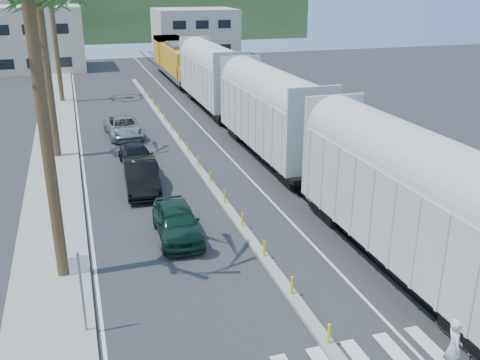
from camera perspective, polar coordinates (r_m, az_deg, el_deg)
name	(u,v)px	position (r m, az deg, el deg)	size (l,w,h in m)	color
ground	(315,328)	(18.74, 7.96, -15.41)	(140.00, 140.00, 0.00)	#28282B
sidewalk	(55,144)	(40.12, -19.08, 3.62)	(3.00, 90.00, 0.15)	gray
rails	(227,121)	(44.60, -1.43, 6.31)	(1.56, 100.00, 0.06)	black
median	(188,154)	(35.92, -5.55, 2.80)	(0.45, 60.00, 0.85)	gray
lane_markings	(145,138)	(40.38, -10.06, 4.45)	(9.42, 90.00, 0.01)	silver
freight_train	(243,97)	(39.73, 0.36, 8.81)	(3.00, 60.94, 5.85)	beige
street_sign	(81,282)	(17.98, -16.63, -10.35)	(0.60, 0.08, 3.00)	slate
buildings	(70,29)	(85.50, -17.68, 15.14)	(38.00, 27.00, 10.00)	#B5A590
hillside	(101,8)	(113.90, -14.61, 17.36)	(80.00, 20.00, 12.00)	#385628
car_lead	(177,221)	(24.25, -6.75, -4.40)	(1.94, 4.66, 1.58)	#103223
car_second	(141,176)	(29.98, -10.50, 0.43)	(2.00, 5.14, 1.67)	black
car_third	(137,156)	(33.96, -10.91, 2.49)	(2.18, 4.69, 1.32)	black
car_rear	(124,127)	(40.88, -12.30, 5.54)	(2.77, 5.40, 1.46)	#949598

